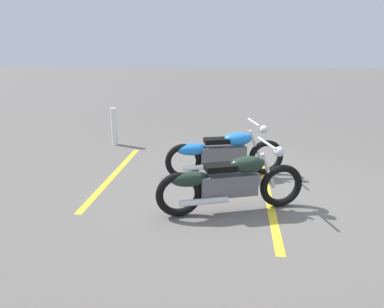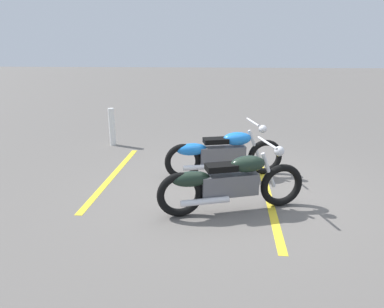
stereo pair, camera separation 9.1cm
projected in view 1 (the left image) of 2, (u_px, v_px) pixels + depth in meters
The scene contains 6 objects.
ground_plane at pixel (236, 192), 5.86m from camera, with size 60.00×60.00×0.00m, color #66605B.
motorcycle_bright_foreground at pixel (223, 153), 6.38m from camera, with size 2.20×0.79×1.04m.
motorcycle_dark_foreground at pixel (228, 182), 5.05m from camera, with size 2.17×0.84×1.04m.
bollard_post at pixel (114, 127), 8.42m from camera, with size 0.14×0.14×0.90m, color white.
parking_stripe_near at pixel (269, 199), 5.59m from camera, with size 3.20×0.12×0.01m, color yellow.
parking_stripe_mid at pixel (114, 175), 6.60m from camera, with size 3.20×0.12×0.01m, color yellow.
Camera 1 is at (0.32, 5.42, 2.40)m, focal length 32.68 mm.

